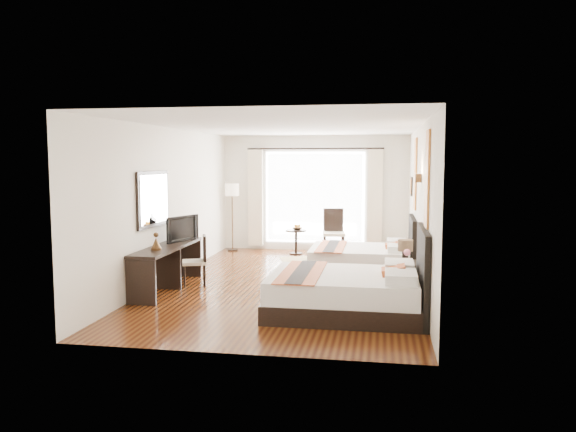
% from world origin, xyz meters
% --- Properties ---
extents(floor, '(4.50, 7.50, 0.01)m').
position_xyz_m(floor, '(0.00, 0.00, -0.01)').
color(floor, '#331309').
rests_on(floor, ground).
extents(ceiling, '(4.50, 7.50, 0.02)m').
position_xyz_m(ceiling, '(0.00, 0.00, 2.79)').
color(ceiling, white).
rests_on(ceiling, wall_headboard).
extents(wall_headboard, '(0.01, 7.50, 2.80)m').
position_xyz_m(wall_headboard, '(2.25, 0.00, 1.40)').
color(wall_headboard, silver).
rests_on(wall_headboard, floor).
extents(wall_desk, '(0.01, 7.50, 2.80)m').
position_xyz_m(wall_desk, '(-2.25, 0.00, 1.40)').
color(wall_desk, silver).
rests_on(wall_desk, floor).
extents(wall_window, '(4.50, 0.01, 2.80)m').
position_xyz_m(wall_window, '(0.00, 3.75, 1.40)').
color(wall_window, silver).
rests_on(wall_window, floor).
extents(wall_entry, '(4.50, 0.01, 2.80)m').
position_xyz_m(wall_entry, '(0.00, -3.75, 1.40)').
color(wall_entry, silver).
rests_on(wall_entry, floor).
extents(window_glass, '(2.40, 0.02, 2.20)m').
position_xyz_m(window_glass, '(0.00, 3.73, 1.30)').
color(window_glass, white).
rests_on(window_glass, wall_window).
extents(sheer_curtain, '(2.30, 0.02, 2.10)m').
position_xyz_m(sheer_curtain, '(0.00, 3.67, 1.30)').
color(sheer_curtain, white).
rests_on(sheer_curtain, wall_window).
extents(drape_left, '(0.35, 0.14, 2.35)m').
position_xyz_m(drape_left, '(-1.45, 3.63, 1.28)').
color(drape_left, beige).
rests_on(drape_left, floor).
extents(drape_right, '(0.35, 0.14, 2.35)m').
position_xyz_m(drape_right, '(1.45, 3.63, 1.28)').
color(drape_right, beige).
rests_on(drape_right, floor).
extents(art_panel_near, '(0.03, 0.50, 1.35)m').
position_xyz_m(art_panel_near, '(2.23, -1.82, 1.95)').
color(art_panel_near, '#9B2A16').
rests_on(art_panel_near, wall_headboard).
extents(art_panel_far, '(0.03, 0.50, 1.35)m').
position_xyz_m(art_panel_far, '(2.23, 1.06, 1.95)').
color(art_panel_far, '#9B2A16').
rests_on(art_panel_far, wall_headboard).
extents(wall_sconce, '(0.10, 0.14, 0.14)m').
position_xyz_m(wall_sconce, '(2.19, -0.45, 1.92)').
color(wall_sconce, '#442D18').
rests_on(wall_sconce, wall_headboard).
extents(mirror_frame, '(0.04, 1.25, 0.95)m').
position_xyz_m(mirror_frame, '(-2.22, -0.81, 1.55)').
color(mirror_frame, black).
rests_on(mirror_frame, wall_desk).
extents(mirror_glass, '(0.01, 1.12, 0.82)m').
position_xyz_m(mirror_glass, '(-2.19, -0.81, 1.55)').
color(mirror_glass, white).
rests_on(mirror_glass, mirror_frame).
extents(bed_near, '(2.23, 1.74, 1.26)m').
position_xyz_m(bed_near, '(1.19, -1.82, 0.33)').
color(bed_near, black).
rests_on(bed_near, floor).
extents(bed_far, '(2.01, 1.56, 1.13)m').
position_xyz_m(bed_far, '(1.30, 1.06, 0.29)').
color(bed_far, black).
rests_on(bed_far, floor).
extents(nightstand, '(0.44, 0.55, 0.53)m').
position_xyz_m(nightstand, '(2.00, -0.45, 0.26)').
color(nightstand, black).
rests_on(nightstand, floor).
extents(table_lamp, '(0.25, 0.25, 0.40)m').
position_xyz_m(table_lamp, '(2.01, -0.40, 0.77)').
color(table_lamp, black).
rests_on(table_lamp, nightstand).
extents(vase, '(0.15, 0.15, 0.14)m').
position_xyz_m(vase, '(2.03, -0.65, 0.57)').
color(vase, black).
rests_on(vase, nightstand).
extents(console_desk, '(0.50, 2.20, 0.76)m').
position_xyz_m(console_desk, '(-1.99, -0.81, 0.38)').
color(console_desk, black).
rests_on(console_desk, floor).
extents(television, '(0.39, 0.78, 0.46)m').
position_xyz_m(television, '(-1.97, -0.26, 0.99)').
color(television, black).
rests_on(television, console_desk).
extents(bronze_figurine, '(0.18, 0.18, 0.25)m').
position_xyz_m(bronze_figurine, '(-1.99, -1.27, 0.88)').
color(bronze_figurine, '#442D18').
rests_on(bronze_figurine, console_desk).
extents(desk_chair, '(0.53, 0.53, 0.89)m').
position_xyz_m(desk_chair, '(-1.62, -0.43, 0.27)').
color(desk_chair, beige).
rests_on(desk_chair, floor).
extents(floor_lamp, '(0.33, 0.33, 1.64)m').
position_xyz_m(floor_lamp, '(-1.97, 3.35, 1.38)').
color(floor_lamp, black).
rests_on(floor_lamp, floor).
extents(side_table, '(0.50, 0.50, 0.58)m').
position_xyz_m(side_table, '(-0.36, 3.10, 0.29)').
color(side_table, black).
rests_on(side_table, floor).
extents(fruit_bowl, '(0.29, 0.29, 0.06)m').
position_xyz_m(fruit_bowl, '(-0.33, 3.10, 0.61)').
color(fruit_bowl, '#433118').
rests_on(fruit_bowl, side_table).
extents(window_chair, '(0.57, 0.57, 1.08)m').
position_xyz_m(window_chair, '(0.52, 3.13, 0.33)').
color(window_chair, beige).
rests_on(window_chair, floor).
extents(jute_rug, '(1.32, 1.07, 0.01)m').
position_xyz_m(jute_rug, '(-0.01, 2.42, 0.01)').
color(jute_rug, tan).
rests_on(jute_rug, floor).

